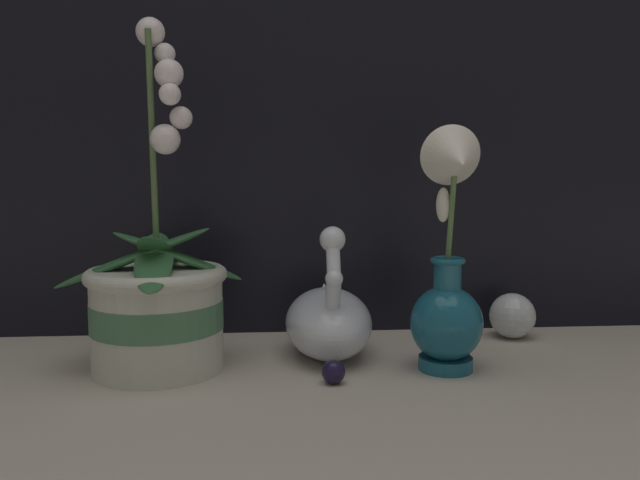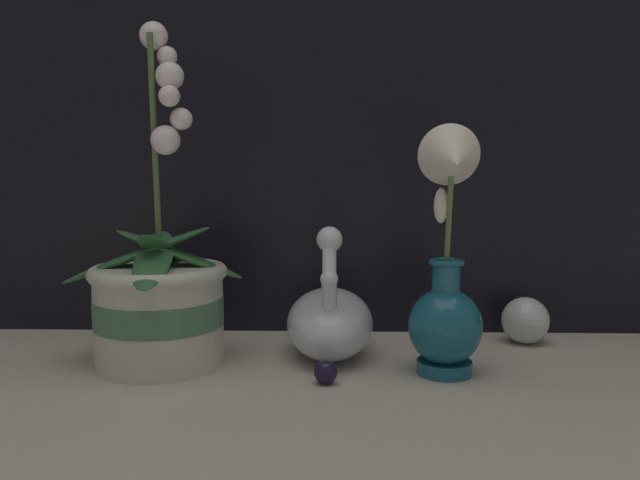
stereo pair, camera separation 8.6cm
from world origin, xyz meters
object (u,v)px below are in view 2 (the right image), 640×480
at_px(swan_figurine, 329,319).
at_px(glass_sphere, 524,320).
at_px(blue_vase, 445,285).
at_px(orchid_potted_plant, 158,298).

height_order(swan_figurine, glass_sphere, swan_figurine).
height_order(blue_vase, glass_sphere, blue_vase).
xyz_separation_m(swan_figurine, blue_vase, (0.15, -0.08, 0.07)).
bearing_deg(glass_sphere, orchid_potted_plant, -167.23).
bearing_deg(orchid_potted_plant, swan_figurine, 11.58).
height_order(orchid_potted_plant, glass_sphere, orchid_potted_plant).
relative_size(orchid_potted_plant, glass_sphere, 6.39).
height_order(swan_figurine, blue_vase, blue_vase).
bearing_deg(blue_vase, glass_sphere, 46.56).
xyz_separation_m(orchid_potted_plant, swan_figurine, (0.23, 0.05, -0.04)).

